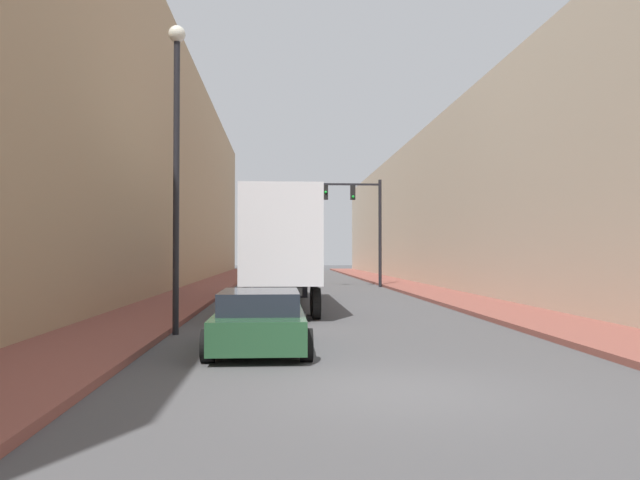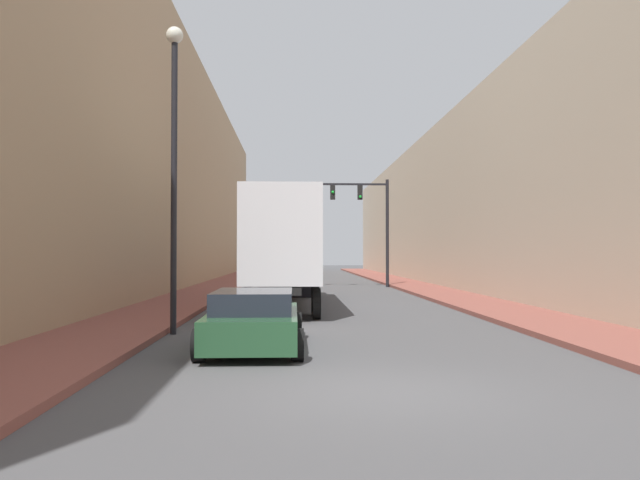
% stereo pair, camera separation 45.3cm
% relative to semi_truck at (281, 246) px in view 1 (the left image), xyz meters
% --- Properties ---
extents(ground_plane, '(200.00, 200.00, 0.00)m').
position_rel_semi_truck_xyz_m(ground_plane, '(1.75, -15.56, -2.39)').
color(ground_plane, '#4C4C4F').
extents(sidewalk_right, '(2.86, 80.00, 0.15)m').
position_rel_semi_truck_xyz_m(sidewalk_right, '(7.79, 14.44, -2.32)').
color(sidewalk_right, brown).
rests_on(sidewalk_right, ground).
extents(sidewalk_left, '(2.86, 80.00, 0.15)m').
position_rel_semi_truck_xyz_m(sidewalk_left, '(-4.28, 14.44, -2.32)').
color(sidewalk_left, brown).
rests_on(sidewalk_left, ground).
extents(building_right, '(6.00, 80.00, 10.17)m').
position_rel_semi_truck_xyz_m(building_right, '(12.22, 14.44, 2.69)').
color(building_right, beige).
rests_on(building_right, ground).
extents(building_left, '(6.00, 80.00, 14.72)m').
position_rel_semi_truck_xyz_m(building_left, '(-8.71, 14.44, 4.97)').
color(building_left, tan).
rests_on(building_left, ground).
extents(semi_truck, '(2.55, 13.09, 4.23)m').
position_rel_semi_truck_xyz_m(semi_truck, '(0.00, 0.00, 0.00)').
color(semi_truck, silver).
rests_on(semi_truck, ground).
extents(sedan_car, '(2.13, 4.57, 1.28)m').
position_rel_semi_truck_xyz_m(sedan_car, '(-0.46, -11.22, -1.77)').
color(sedan_car, '#234C2D').
rests_on(sedan_car, ground).
extents(traffic_signal_gantry, '(6.91, 0.35, 6.68)m').
position_rel_semi_truck_xyz_m(traffic_signal_gantry, '(4.38, 13.55, 2.39)').
color(traffic_signal_gantry, black).
rests_on(traffic_signal_gantry, ground).
extents(street_lamp, '(0.44, 0.44, 7.99)m').
position_rel_semi_truck_xyz_m(street_lamp, '(-2.70, -8.67, 2.62)').
color(street_lamp, black).
rests_on(street_lamp, ground).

